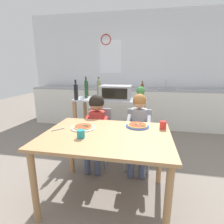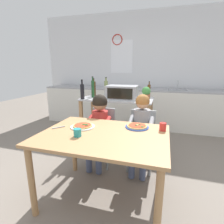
% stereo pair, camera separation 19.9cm
% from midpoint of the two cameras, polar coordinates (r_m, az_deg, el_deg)
% --- Properties ---
extents(ground_plane, '(11.91, 11.91, 0.00)m').
position_cam_midpoint_polar(ground_plane, '(3.13, 1.25, -12.20)').
color(ground_plane, slate).
extents(back_wall_tiled, '(5.29, 0.14, 2.70)m').
position_cam_midpoint_polar(back_wall_tiled, '(4.63, 5.22, 13.69)').
color(back_wall_tiled, silver).
rests_on(back_wall_tiled, ground).
extents(kitchen_counter, '(4.76, 0.60, 1.10)m').
position_cam_midpoint_polar(kitchen_counter, '(4.33, 4.45, 1.67)').
color(kitchen_counter, silver).
rests_on(kitchen_counter, ground).
extents(kitchen_island_cart, '(1.19, 0.58, 0.89)m').
position_cam_midpoint_polar(kitchen_island_cart, '(3.04, -2.23, -0.93)').
color(kitchen_island_cart, '#B7BABF').
rests_on(kitchen_island_cart, ground).
extents(toaster_oven, '(0.50, 0.33, 0.22)m').
position_cam_midpoint_polar(toaster_oven, '(2.91, -0.65, 6.43)').
color(toaster_oven, '#999BA0').
rests_on(toaster_oven, kitchen_island_cart).
extents(bottle_squat_spirits, '(0.07, 0.07, 0.34)m').
position_cam_midpoint_polar(bottle_squat_spirits, '(3.24, -6.09, 7.76)').
color(bottle_squat_spirits, olive).
rests_on(bottle_squat_spirits, kitchen_island_cart).
extents(bottle_dark_olive_oil, '(0.05, 0.05, 0.36)m').
position_cam_midpoint_polar(bottle_dark_olive_oil, '(3.06, -10.28, 7.43)').
color(bottle_dark_olive_oil, '#1E4723').
rests_on(bottle_dark_olive_oil, kitchen_island_cart).
extents(bottle_clear_vinegar, '(0.06, 0.06, 0.32)m').
position_cam_midpoint_polar(bottle_clear_vinegar, '(2.90, -13.57, 6.43)').
color(bottle_clear_vinegar, black).
rests_on(bottle_clear_vinegar, kitchen_island_cart).
extents(bottle_tall_green_wine, '(0.05, 0.05, 0.29)m').
position_cam_midpoint_polar(bottle_tall_green_wine, '(3.00, 7.85, 6.77)').
color(bottle_tall_green_wine, '#4C2D14').
rests_on(bottle_tall_green_wine, kitchen_island_cart).
extents(bottle_slim_sauce, '(0.06, 0.06, 0.32)m').
position_cam_midpoint_polar(bottle_slim_sauce, '(3.25, -10.03, 7.48)').
color(bottle_slim_sauce, '#4C2D14').
rests_on(bottle_slim_sauce, kitchen_island_cart).
extents(potted_herb_plant, '(0.13, 0.13, 0.22)m').
position_cam_midpoint_polar(potted_herb_plant, '(2.75, 7.18, 6.07)').
color(potted_herb_plant, '#9E5B3D').
rests_on(potted_herb_plant, kitchen_island_cart).
extents(dining_table, '(1.26, 0.93, 0.76)m').
position_cam_midpoint_polar(dining_table, '(1.80, -5.03, -10.17)').
color(dining_table, '#AD7F51').
rests_on(dining_table, ground).
extents(dining_chair_left, '(0.36, 0.36, 0.81)m').
position_cam_midpoint_polar(dining_chair_left, '(2.59, -6.67, -6.58)').
color(dining_chair_left, gray).
rests_on(dining_chair_left, ground).
extents(dining_chair_right, '(0.36, 0.36, 0.81)m').
position_cam_midpoint_polar(dining_chair_right, '(2.51, 6.31, -7.20)').
color(dining_chair_right, gray).
rests_on(dining_chair_right, ground).
extents(child_in_red_shirt, '(0.32, 0.42, 1.02)m').
position_cam_midpoint_polar(child_in_red_shirt, '(2.42, -7.62, -3.09)').
color(child_in_red_shirt, '#424C6B').
rests_on(child_in_red_shirt, ground).
extents(child_in_grey_shirt, '(0.32, 0.42, 1.04)m').
position_cam_midpoint_polar(child_in_grey_shirt, '(2.34, 6.19, -4.06)').
color(child_in_grey_shirt, '#424C6B').
rests_on(child_in_grey_shirt, ground).
extents(pizza_plate_white, '(0.27, 0.27, 0.03)m').
position_cam_midpoint_polar(pizza_plate_white, '(1.95, -12.19, -4.85)').
color(pizza_plate_white, white).
rests_on(pizza_plate_white, dining_table).
extents(pizza_plate_blue_rimmed, '(0.26, 0.26, 0.03)m').
position_cam_midpoint_polar(pizza_plate_blue_rimmed, '(1.97, 5.42, -4.44)').
color(pizza_plate_blue_rimmed, '#3356B7').
rests_on(pizza_plate_blue_rimmed, dining_table).
extents(drinking_cup_teal, '(0.08, 0.08, 0.08)m').
position_cam_midpoint_polar(drinking_cup_teal, '(1.70, -13.43, -6.96)').
color(drinking_cup_teal, teal).
rests_on(drinking_cup_teal, dining_table).
extents(drinking_cup_red, '(0.07, 0.07, 0.08)m').
position_cam_midpoint_polar(drinking_cup_red, '(1.94, 13.41, -4.18)').
color(drinking_cup_red, red).
rests_on(drinking_cup_red, dining_table).
extents(serving_spoon, '(0.10, 0.11, 0.01)m').
position_cam_midpoint_polar(serving_spoon, '(1.98, -19.87, -5.32)').
color(serving_spoon, '#B7BABF').
rests_on(serving_spoon, dining_table).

